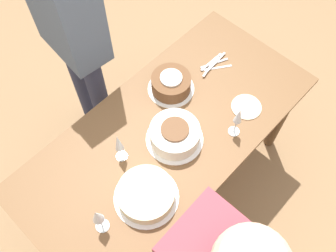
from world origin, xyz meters
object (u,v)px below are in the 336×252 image
object	(u,v)px
cake_center_white	(175,135)
wine_glass_far	(97,217)
wine_glass_extra	(238,117)
person_cutting	(68,18)
cake_front_chocolate	(171,84)
cake_back_decorated	(146,194)
wine_glass_near	(119,144)

from	to	relation	value
cake_center_white	wine_glass_far	xyz separation A→B (m)	(0.54, 0.06, 0.09)
wine_glass_extra	person_cutting	size ratio (longest dim) A/B	0.12
cake_center_white	wine_glass_far	distance (m)	0.55
wine_glass_extra	wine_glass_far	bearing A→B (deg)	-9.02
cake_front_chocolate	cake_back_decorated	xyz separation A→B (m)	(0.52, 0.34, -0.01)
wine_glass_near	wine_glass_far	size ratio (longest dim) A/B	1.02
cake_front_chocolate	person_cutting	world-z (taller)	person_cutting
person_cutting	cake_front_chocolate	bearing A→B (deg)	26.44
cake_front_chocolate	cake_back_decorated	bearing A→B (deg)	32.75
cake_center_white	cake_front_chocolate	distance (m)	0.31
wine_glass_extra	cake_center_white	bearing A→B (deg)	-38.13
wine_glass_far	wine_glass_extra	world-z (taller)	wine_glass_extra
cake_back_decorated	wine_glass_extra	size ratio (longest dim) A/B	1.44
wine_glass_extra	person_cutting	xyz separation A→B (m)	(0.23, -0.94, 0.16)
cake_front_chocolate	wine_glass_far	bearing A→B (deg)	21.06
cake_center_white	cake_front_chocolate	bearing A→B (deg)	-133.37
cake_center_white	person_cutting	bearing A→B (deg)	-90.99
wine_glass_near	wine_glass_extra	xyz separation A→B (m)	(-0.49, 0.31, 0.01)
cake_back_decorated	cake_center_white	bearing A→B (deg)	-160.23
wine_glass_near	wine_glass_far	distance (m)	0.35
wine_glass_far	cake_front_chocolate	bearing A→B (deg)	-158.94
cake_center_white	person_cutting	distance (m)	0.79
cake_back_decorated	person_cutting	size ratio (longest dim) A/B	0.17
wine_glass_far	person_cutting	distance (m)	1.00
wine_glass_far	cake_center_white	bearing A→B (deg)	-173.18
cake_center_white	wine_glass_extra	distance (m)	0.32
cake_front_chocolate	wine_glass_far	xyz separation A→B (m)	(0.75, 0.29, 0.10)
wine_glass_far	person_cutting	bearing A→B (deg)	-124.10
cake_center_white	cake_front_chocolate	xyz separation A→B (m)	(-0.21, -0.22, -0.00)
cake_center_white	wine_glass_near	world-z (taller)	wine_glass_near
cake_front_chocolate	wine_glass_extra	size ratio (longest dim) A/B	1.20
wine_glass_near	person_cutting	xyz separation A→B (m)	(-0.26, -0.63, 0.17)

